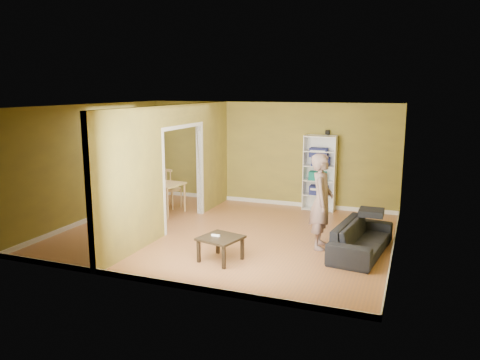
{
  "coord_description": "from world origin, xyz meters",
  "views": [
    {
      "loc": [
        3.52,
        -8.52,
        2.93
      ],
      "look_at": [
        0.2,
        0.2,
        1.1
      ],
      "focal_mm": 35.0,
      "sensor_mm": 36.0,
      "label": 1
    }
  ],
  "objects_px": {
    "person": "(322,193)",
    "coffee_table": "(221,241)",
    "bookshelf": "(320,173)",
    "chair_left": "(132,190)",
    "chair_near": "(144,199)",
    "chair_far": "(172,188)",
    "sofa": "(362,234)",
    "dining_table": "(157,186)"
  },
  "relations": [
    {
      "from": "coffee_table",
      "to": "chair_near",
      "type": "height_order",
      "value": "chair_near"
    },
    {
      "from": "bookshelf",
      "to": "sofa",
      "type": "bearing_deg",
      "value": -64.68
    },
    {
      "from": "bookshelf",
      "to": "chair_left",
      "type": "distance_m",
      "value": 4.59
    },
    {
      "from": "chair_near",
      "to": "chair_far",
      "type": "height_order",
      "value": "chair_far"
    },
    {
      "from": "coffee_table",
      "to": "dining_table",
      "type": "relative_size",
      "value": 0.55
    },
    {
      "from": "chair_left",
      "to": "chair_near",
      "type": "relative_size",
      "value": 1.13
    },
    {
      "from": "person",
      "to": "chair_far",
      "type": "height_order",
      "value": "person"
    },
    {
      "from": "dining_table",
      "to": "person",
      "type": "bearing_deg",
      "value": -15.12
    },
    {
      "from": "chair_near",
      "to": "chair_far",
      "type": "distance_m",
      "value": 1.15
    },
    {
      "from": "chair_left",
      "to": "chair_near",
      "type": "height_order",
      "value": "chair_left"
    },
    {
      "from": "sofa",
      "to": "dining_table",
      "type": "xyz_separation_m",
      "value": [
        -4.89,
        1.17,
        0.29
      ]
    },
    {
      "from": "chair_left",
      "to": "bookshelf",
      "type": "bearing_deg",
      "value": 104.69
    },
    {
      "from": "bookshelf",
      "to": "chair_near",
      "type": "bearing_deg",
      "value": -147.53
    },
    {
      "from": "coffee_table",
      "to": "dining_table",
      "type": "bearing_deg",
      "value": 137.78
    },
    {
      "from": "person",
      "to": "bookshelf",
      "type": "relative_size",
      "value": 1.14
    },
    {
      "from": "bookshelf",
      "to": "chair_left",
      "type": "height_order",
      "value": "bookshelf"
    },
    {
      "from": "person",
      "to": "chair_left",
      "type": "distance_m",
      "value": 4.98
    },
    {
      "from": "sofa",
      "to": "chair_left",
      "type": "xyz_separation_m",
      "value": [
        -5.58,
        1.15,
        0.15
      ]
    },
    {
      "from": "chair_near",
      "to": "sofa",
      "type": "bearing_deg",
      "value": -21.62
    },
    {
      "from": "bookshelf",
      "to": "coffee_table",
      "type": "distance_m",
      "value": 4.2
    },
    {
      "from": "chair_left",
      "to": "dining_table",
      "type": "bearing_deg",
      "value": 84.93
    },
    {
      "from": "chair_far",
      "to": "sofa",
      "type": "bearing_deg",
      "value": 173.16
    },
    {
      "from": "person",
      "to": "chair_left",
      "type": "xyz_separation_m",
      "value": [
        -4.83,
        1.1,
        -0.53
      ]
    },
    {
      "from": "sofa",
      "to": "dining_table",
      "type": "height_order",
      "value": "sofa"
    },
    {
      "from": "sofa",
      "to": "dining_table",
      "type": "bearing_deg",
      "value": 84.02
    },
    {
      "from": "coffee_table",
      "to": "sofa",
      "type": "bearing_deg",
      "value": 29.43
    },
    {
      "from": "bookshelf",
      "to": "coffee_table",
      "type": "height_order",
      "value": "bookshelf"
    },
    {
      "from": "person",
      "to": "bookshelf",
      "type": "height_order",
      "value": "person"
    },
    {
      "from": "person",
      "to": "dining_table",
      "type": "bearing_deg",
      "value": 68.14
    },
    {
      "from": "coffee_table",
      "to": "chair_left",
      "type": "height_order",
      "value": "chair_left"
    },
    {
      "from": "person",
      "to": "chair_near",
      "type": "relative_size",
      "value": 2.28
    },
    {
      "from": "person",
      "to": "coffee_table",
      "type": "xyz_separation_m",
      "value": [
        -1.47,
        -1.3,
        -0.68
      ]
    },
    {
      "from": "bookshelf",
      "to": "chair_far",
      "type": "height_order",
      "value": "bookshelf"
    },
    {
      "from": "bookshelf",
      "to": "chair_near",
      "type": "distance_m",
      "value": 4.23
    },
    {
      "from": "sofa",
      "to": "dining_table",
      "type": "distance_m",
      "value": 5.04
    },
    {
      "from": "chair_left",
      "to": "chair_near",
      "type": "xyz_separation_m",
      "value": [
        0.7,
        -0.59,
        -0.06
      ]
    },
    {
      "from": "bookshelf",
      "to": "chair_left",
      "type": "relative_size",
      "value": 1.78
    },
    {
      "from": "sofa",
      "to": "chair_near",
      "type": "relative_size",
      "value": 2.11
    },
    {
      "from": "chair_left",
      "to": "chair_far",
      "type": "distance_m",
      "value": 0.96
    },
    {
      "from": "person",
      "to": "chair_far",
      "type": "distance_m",
      "value": 4.41
    },
    {
      "from": "coffee_table",
      "to": "chair_far",
      "type": "height_order",
      "value": "chair_far"
    },
    {
      "from": "coffee_table",
      "to": "chair_near",
      "type": "distance_m",
      "value": 3.22
    }
  ]
}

